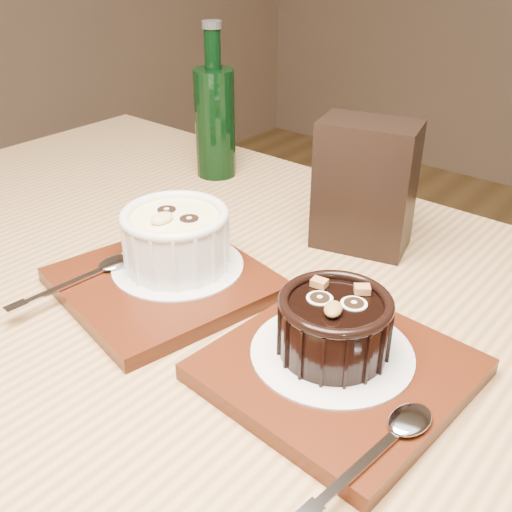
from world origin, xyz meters
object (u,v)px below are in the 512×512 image
at_px(tray_left, 164,282).
at_px(condiment_stand, 365,186).
at_px(ramekin_white, 176,236).
at_px(green_bottle, 215,119).
at_px(table, 213,429).
at_px(tray_right, 338,369).
at_px(ramekin_dark, 334,323).

xyz_separation_m(tray_left, condiment_stand, (0.10, 0.20, 0.06)).
height_order(ramekin_white, green_bottle, green_bottle).
height_order(table, tray_right, tray_right).
bearing_deg(condiment_stand, tray_left, -116.04).
xyz_separation_m(tray_right, ramekin_dark, (-0.01, 0.01, 0.04)).
bearing_deg(condiment_stand, green_bottle, 168.97).
xyz_separation_m(table, condiment_stand, (-0.00, 0.24, 0.16)).
bearing_deg(table, green_bottle, 132.21).
relative_size(tray_left, green_bottle, 0.88).
height_order(tray_right, green_bottle, green_bottle).
xyz_separation_m(tray_left, ramekin_dark, (0.19, 0.01, 0.04)).
relative_size(ramekin_white, tray_right, 0.58).
distance_m(tray_left, green_bottle, 0.31).
xyz_separation_m(condiment_stand, green_bottle, (-0.27, 0.05, 0.01)).
distance_m(ramekin_dark, condiment_stand, 0.22).
height_order(tray_left, condiment_stand, condiment_stand).
xyz_separation_m(table, tray_left, (-0.10, 0.04, 0.10)).
relative_size(tray_right, ramekin_dark, 2.03).
distance_m(condiment_stand, green_bottle, 0.27).
distance_m(ramekin_white, green_bottle, 0.29).
height_order(ramekin_white, condiment_stand, condiment_stand).
height_order(ramekin_dark, green_bottle, green_bottle).
distance_m(table, tray_right, 0.15).
distance_m(tray_left, tray_right, 0.20).
relative_size(tray_left, tray_right, 1.00).
distance_m(tray_left, ramekin_dark, 0.19).
bearing_deg(green_bottle, table, -47.79).
bearing_deg(tray_left, table, -22.31).
xyz_separation_m(ramekin_dark, green_bottle, (-0.36, 0.25, 0.03)).
relative_size(table, tray_left, 6.68).
bearing_deg(tray_left, ramekin_white, 95.59).
relative_size(tray_left, condiment_stand, 1.29).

